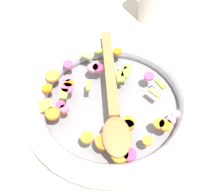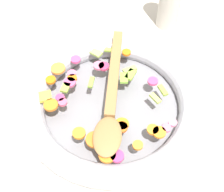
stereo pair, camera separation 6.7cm
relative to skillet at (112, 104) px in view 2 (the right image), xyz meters
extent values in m
plane|color=beige|center=(0.00, 0.00, -0.02)|extent=(4.00, 4.00, 0.00)
cylinder|color=slate|center=(0.00, 0.00, -0.02)|extent=(0.35, 0.35, 0.01)
torus|color=#9E9EA5|center=(0.00, 0.00, 0.00)|extent=(0.40, 0.40, 0.05)
cylinder|color=orange|center=(0.11, -0.04, 0.03)|extent=(0.04, 0.04, 0.01)
cylinder|color=orange|center=(-0.01, -0.14, 0.03)|extent=(0.03, 0.03, 0.01)
cylinder|color=orange|center=(0.07, 0.11, 0.03)|extent=(0.04, 0.04, 0.01)
cylinder|color=orange|center=(0.05, -0.12, 0.03)|extent=(0.04, 0.04, 0.01)
cylinder|color=orange|center=(-0.05, -0.14, 0.03)|extent=(0.04, 0.04, 0.01)
cylinder|color=orange|center=(0.11, -0.01, 0.03)|extent=(0.05, 0.05, 0.01)
cylinder|color=orange|center=(-0.13, 0.01, 0.03)|extent=(0.03, 0.03, 0.01)
cylinder|color=orange|center=(0.07, 0.03, 0.03)|extent=(0.03, 0.03, 0.01)
cylinder|color=orange|center=(-0.03, -0.10, 0.03)|extent=(0.03, 0.03, 0.01)
cylinder|color=orange|center=(0.07, 0.10, 0.03)|extent=(0.03, 0.03, 0.01)
cylinder|color=orange|center=(0.07, 0.04, 0.03)|extent=(0.03, 0.03, 0.01)
cylinder|color=orange|center=(0.14, 0.02, 0.03)|extent=(0.04, 0.04, 0.01)
cylinder|color=orange|center=(0.11, 0.07, 0.03)|extent=(0.02, 0.02, 0.01)
cube|color=#85AE3E|center=(-0.03, -0.05, 0.03)|extent=(0.03, 0.01, 0.01)
cube|color=#9DC252|center=(-0.08, 0.03, 0.03)|extent=(0.03, 0.03, 0.01)
cube|color=#82B73D|center=(-0.05, 0.02, 0.03)|extent=(0.03, 0.02, 0.01)
cube|color=#A2C240|center=(-0.04, 0.11, 0.03)|extent=(0.03, 0.03, 0.01)
cube|color=#AAC95E|center=(-0.12, -0.06, 0.03)|extent=(0.03, 0.03, 0.01)
cube|color=#BBD858|center=(-0.01, 0.09, 0.03)|extent=(0.03, 0.03, 0.01)
cube|color=#97C53E|center=(-0.07, 0.03, 0.03)|extent=(0.03, 0.02, 0.01)
cube|color=#9DC443|center=(0.00, -0.10, 0.03)|extent=(0.03, 0.02, 0.01)
cube|color=#A7CC48|center=(-0.13, -0.04, 0.03)|extent=(0.01, 0.02, 0.01)
cylinder|color=pink|center=(0.04, 0.13, 0.03)|extent=(0.02, 0.02, 0.01)
cylinder|color=#E14681|center=(-0.09, -0.10, 0.03)|extent=(0.03, 0.03, 0.01)
cylinder|color=#DD437A|center=(-0.06, 0.08, 0.03)|extent=(0.03, 0.03, 0.01)
cylinder|color=#C6386F|center=(0.14, 0.04, 0.03)|extent=(0.04, 0.04, 0.01)
cylinder|color=#D1365E|center=(-0.08, -0.04, 0.03)|extent=(0.03, 0.03, 0.01)
cylinder|color=#E65471|center=(0.04, -0.10, 0.03)|extent=(0.02, 0.02, 0.01)
cylinder|color=#CE3968|center=(0.03, -0.11, 0.03)|extent=(0.03, 0.03, 0.01)
cylinder|color=pink|center=(0.06, 0.12, 0.03)|extent=(0.03, 0.03, 0.01)
cylinder|color=#E56888|center=(-0.08, -0.05, 0.03)|extent=(0.03, 0.03, 0.01)
cylinder|color=pink|center=(-0.04, -0.10, 0.03)|extent=(0.02, 0.02, 0.01)
cylinder|color=#D65080|center=(-0.02, -0.10, 0.03)|extent=(0.03, 0.03, 0.01)
cube|color=yellow|center=(0.03, -0.14, 0.03)|extent=(0.04, 0.04, 0.01)
cube|color=olive|center=(-0.06, -0.01, 0.04)|extent=(0.25, 0.05, 0.01)
ellipsoid|color=olive|center=(0.11, 0.01, 0.04)|extent=(0.10, 0.07, 0.01)
camera|label=1|loc=(0.40, 0.01, 0.56)|focal=50.00mm
camera|label=2|loc=(0.40, 0.08, 0.56)|focal=50.00mm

